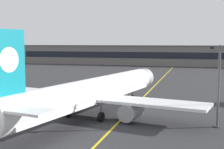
# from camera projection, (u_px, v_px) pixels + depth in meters

# --- Properties ---
(taxiway_centreline) EXTENTS (3.47, 179.98, 0.01)m
(taxiway_centreline) POSITION_uv_depth(u_px,v_px,m) (141.00, 99.00, 57.57)
(taxiway_centreline) COLOR yellow
(taxiway_centreline) RESTS_ON ground
(airliner_foreground) EXTENTS (32.33, 41.27, 11.65)m
(airliner_foreground) POSITION_uv_depth(u_px,v_px,m) (91.00, 93.00, 43.84)
(airliner_foreground) COLOR white
(airliner_foreground) RESTS_ON ground
(apron_lamp_post) EXTENTS (2.24, 0.90, 10.09)m
(apron_lamp_post) POSITION_uv_depth(u_px,v_px,m) (219.00, 84.00, 38.15)
(apron_lamp_post) COLOR #515156
(apron_lamp_post) RESTS_ON ground
(safety_cone_by_nose_gear) EXTENTS (0.44, 0.44, 0.55)m
(safety_cone_by_nose_gear) POSITION_uv_depth(u_px,v_px,m) (131.00, 96.00, 59.93)
(safety_cone_by_nose_gear) COLOR orange
(safety_cone_by_nose_gear) RESTS_ON ground
(terminal_building) EXTENTS (169.64, 12.40, 9.09)m
(terminal_building) POSITION_uv_depth(u_px,v_px,m) (194.00, 56.00, 140.17)
(terminal_building) COLOR slate
(terminal_building) RESTS_ON ground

